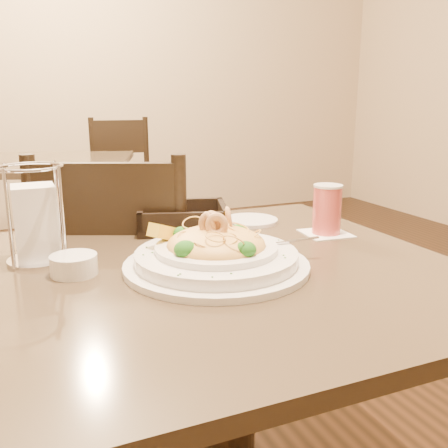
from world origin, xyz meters
name	(u,v)px	position (x,y,z in m)	size (l,w,h in m)	color
main_table	(228,368)	(0.00, 0.00, 0.50)	(0.90, 0.90, 0.73)	black
background_table	(44,203)	(-0.24, 1.94, 0.50)	(1.13, 1.13, 0.73)	black
dining_chair_near	(122,302)	(-0.13, 0.45, 0.50)	(0.55, 0.55, 0.93)	black
dining_chair_far	(120,178)	(0.33, 2.69, 0.50)	(0.47, 0.47, 0.93)	black
pasta_bowl	(216,253)	(-0.03, -0.01, 0.77)	(0.40, 0.36, 0.12)	white
drink_glass	(327,210)	(0.32, 0.12, 0.80)	(0.12, 0.12, 0.12)	white
bread_basket	(183,220)	(0.01, 0.31, 0.76)	(0.26, 0.24, 0.06)	black
napkin_caddy	(36,221)	(-0.35, 0.18, 0.82)	(0.13, 0.13, 0.20)	silver
side_plate	(250,220)	(0.20, 0.30, 0.74)	(0.15, 0.15, 0.01)	white
butter_ramekin	(74,265)	(-0.29, 0.06, 0.75)	(0.09, 0.09, 0.04)	white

